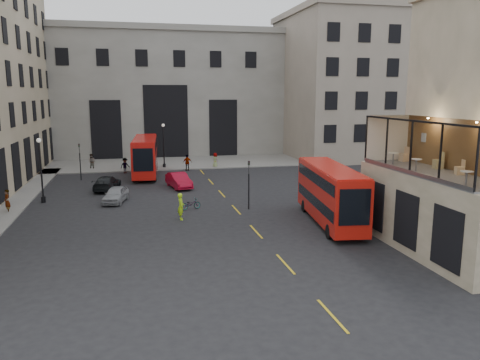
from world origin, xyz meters
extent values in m
plane|color=black|center=(0.00, 0.00, 0.00)|extent=(140.00, 140.00, 0.00)
cube|color=black|center=(4.98, 0.00, 2.00)|extent=(0.08, 9.20, 3.00)
cube|color=olive|center=(7.97, 0.00, 6.05)|extent=(0.04, 10.00, 2.90)
cube|color=beige|center=(6.50, 5.00, 6.05)|extent=(3.00, 0.04, 2.90)
cube|color=black|center=(6.50, 0.00, 7.50)|extent=(3.00, 10.00, 0.04)
cube|color=slate|center=(5.00, 0.00, 4.70)|extent=(0.12, 10.00, 0.18)
cube|color=black|center=(5.00, 0.00, 7.45)|extent=(0.12, 10.00, 0.10)
cube|color=beige|center=(7.92, 3.20, 6.20)|extent=(0.04, 0.45, 0.55)
cylinder|color=#FFD899|center=(7.30, -2.00, 7.45)|extent=(0.12, 0.12, 0.05)
cylinder|color=#FFD899|center=(7.30, 2.00, 7.45)|extent=(0.12, 0.12, 0.05)
cube|color=#C7B395|center=(6.50, 0.00, 2.25)|extent=(3.00, 11.00, 4.50)
cube|color=slate|center=(6.50, 0.00, 4.55)|extent=(3.00, 10.00, 0.10)
cube|color=#9A978F|center=(-5.00, 48.00, 9.00)|extent=(34.00, 10.00, 18.00)
cube|color=#9A978F|center=(-5.00, 48.00, 17.60)|extent=(35.00, 10.60, 0.80)
cube|color=black|center=(-5.00, 42.96, 5.00)|extent=(6.00, 0.12, 10.00)
cube|color=black|center=(-13.00, 42.96, 4.00)|extent=(4.00, 0.12, 8.00)
cube|color=black|center=(3.00, 42.96, 4.00)|extent=(4.00, 0.12, 8.00)
cube|color=gray|center=(20.00, 40.00, 10.00)|extent=(16.00, 18.00, 20.00)
cube|color=gray|center=(20.00, 40.00, 19.60)|extent=(16.60, 18.60, 0.80)
cube|color=slate|center=(-6.00, 38.00, 0.06)|extent=(40.00, 12.00, 0.12)
cylinder|color=black|center=(-1.00, 12.00, 1.40)|extent=(0.10, 0.10, 2.80)
imported|color=black|center=(-1.00, 12.00, 3.30)|extent=(0.16, 0.20, 1.00)
cylinder|color=black|center=(-15.00, 28.00, 1.40)|extent=(0.10, 0.10, 2.80)
imported|color=black|center=(-15.00, 28.00, 3.30)|extent=(0.16, 0.20, 1.00)
cylinder|color=black|center=(-17.00, 18.00, 2.50)|extent=(0.14, 0.14, 5.00)
cylinder|color=black|center=(-17.00, 18.00, 0.25)|extent=(0.36, 0.36, 0.50)
sphere|color=silver|center=(-17.00, 18.00, 5.15)|extent=(0.36, 0.36, 0.36)
cylinder|color=black|center=(-6.00, 34.00, 2.50)|extent=(0.14, 0.14, 5.00)
cylinder|color=black|center=(-6.00, 34.00, 0.25)|extent=(0.36, 0.36, 0.50)
sphere|color=silver|center=(-6.00, 34.00, 5.15)|extent=(0.36, 0.36, 0.36)
cube|color=red|center=(3.50, 6.88, 2.13)|extent=(3.56, 10.20, 3.54)
cube|color=black|center=(3.50, 6.88, 1.63)|extent=(3.53, 9.66, 0.73)
cube|color=black|center=(3.50, 6.88, 3.22)|extent=(3.53, 9.66, 0.73)
cube|color=red|center=(3.50, 6.88, 3.93)|extent=(3.44, 9.99, 0.11)
cylinder|color=black|center=(2.91, 10.19, 0.45)|extent=(0.37, 0.93, 0.91)
cylinder|color=black|center=(4.93, 9.92, 0.45)|extent=(0.37, 0.93, 0.91)
cylinder|color=black|center=(2.04, 3.55, 0.45)|extent=(0.37, 0.93, 0.91)
cylinder|color=black|center=(4.05, 3.29, 0.45)|extent=(0.37, 0.93, 0.91)
cube|color=red|center=(-8.33, 29.21, 2.23)|extent=(3.08, 10.56, 3.69)
cube|color=black|center=(-8.33, 29.21, 1.71)|extent=(3.08, 9.99, 0.76)
cube|color=black|center=(-8.33, 29.21, 3.36)|extent=(3.08, 9.99, 0.76)
cube|color=red|center=(-8.33, 29.21, 4.10)|extent=(2.97, 10.34, 0.11)
cylinder|color=black|center=(-9.16, 32.61, 0.47)|extent=(0.33, 0.96, 0.95)
cylinder|color=black|center=(-7.04, 32.46, 0.47)|extent=(0.33, 0.96, 0.95)
cylinder|color=black|center=(-9.64, 25.64, 0.47)|extent=(0.33, 0.96, 0.95)
cylinder|color=black|center=(-7.52, 25.49, 0.47)|extent=(0.33, 0.96, 0.95)
imported|color=#92959A|center=(-11.16, 16.74, 0.65)|extent=(2.40, 4.07, 1.30)
imported|color=#A50A22|center=(-5.47, 21.64, 0.71)|extent=(2.36, 4.55, 1.43)
imported|color=black|center=(-12.10, 22.09, 0.66)|extent=(2.67, 4.80, 1.32)
imported|color=gray|center=(-5.41, 12.94, 0.42)|extent=(1.69, 0.98, 0.84)
imported|color=#B2EF19|center=(-6.45, 10.11, 0.96)|extent=(0.46, 0.70, 1.92)
imported|color=gray|center=(-14.39, 34.73, 0.93)|extent=(1.09, 0.97, 1.86)
imported|color=gray|center=(-10.55, 31.27, 0.87)|extent=(1.29, 1.11, 1.74)
imported|color=gray|center=(-3.50, 31.51, 0.93)|extent=(1.16, 0.64, 1.87)
imported|color=gray|center=(0.09, 33.13, 0.89)|extent=(0.87, 1.02, 1.78)
imported|color=gray|center=(-19.00, 14.93, 0.89)|extent=(0.59, 0.74, 1.79)
cylinder|color=beige|center=(5.48, -3.87, 5.32)|extent=(0.59, 0.59, 0.04)
cylinder|color=slate|center=(5.48, -3.87, 4.96)|extent=(0.08, 0.08, 0.69)
cylinder|color=slate|center=(5.48, -3.87, 4.61)|extent=(0.43, 0.43, 0.03)
cylinder|color=silver|center=(5.63, 0.37, 5.31)|extent=(0.58, 0.58, 0.04)
cylinder|color=slate|center=(5.63, 0.37, 4.96)|extent=(0.08, 0.08, 0.68)
cylinder|color=slate|center=(5.63, 0.37, 4.61)|extent=(0.43, 0.43, 0.03)
cylinder|color=beige|center=(5.76, 2.94, 5.34)|extent=(0.61, 0.61, 0.04)
cylinder|color=slate|center=(5.76, 2.94, 4.97)|extent=(0.08, 0.08, 0.71)
cylinder|color=slate|center=(5.76, 2.94, 4.62)|extent=(0.45, 0.45, 0.03)
cube|color=#DDB57F|center=(7.37, -0.96, 4.82)|extent=(0.48, 0.48, 0.43)
cube|color=#DDB57F|center=(7.54, -1.00, 5.22)|extent=(0.13, 0.40, 0.38)
cube|color=tan|center=(7.53, 1.08, 4.86)|extent=(0.56, 0.56, 0.52)
cube|color=tan|center=(7.75, 1.04, 5.35)|extent=(0.13, 0.48, 0.46)
cube|color=tan|center=(7.27, 4.20, 4.85)|extent=(0.50, 0.50, 0.49)
cube|color=tan|center=(7.48, 4.22, 5.31)|extent=(0.09, 0.46, 0.44)
camera|label=1|loc=(-9.61, -22.34, 8.89)|focal=35.00mm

